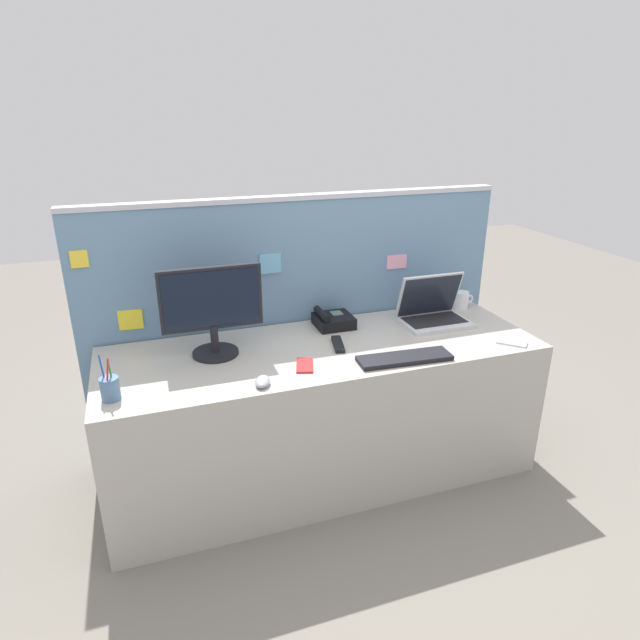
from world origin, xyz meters
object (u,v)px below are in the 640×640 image
object	(u,v)px
laptop	(432,310)
coffee_mug	(462,300)
tv_remote	(338,344)
keyboard_main	(404,358)
cell_phone_red_case	(305,365)
desk_phone	(333,320)
desktop_monitor	(212,306)
cell_phone_white_slab	(512,342)
pen_cup	(110,388)
computer_mouse_right_hand	(263,381)

from	to	relation	value
laptop	coffee_mug	xyz separation A→B (m)	(0.27, 0.13, -0.02)
tv_remote	laptop	bearing A→B (deg)	25.73
keyboard_main	cell_phone_red_case	xyz separation A→B (m)	(-0.44, 0.09, -0.01)
laptop	desk_phone	size ratio (longest dim) A/B	1.86
desktop_monitor	keyboard_main	xyz separation A→B (m)	(0.79, -0.35, -0.22)
desktop_monitor	tv_remote	bearing A→B (deg)	-10.62
cell_phone_white_slab	pen_cup	bearing A→B (deg)	133.51
laptop	keyboard_main	distance (m)	0.52
computer_mouse_right_hand	keyboard_main	bearing A→B (deg)	20.60
pen_cup	desktop_monitor	bearing A→B (deg)	32.83
desktop_monitor	cell_phone_white_slab	bearing A→B (deg)	-14.24
laptop	tv_remote	xyz separation A→B (m)	(-0.58, -0.13, -0.06)
cell_phone_white_slab	computer_mouse_right_hand	bearing A→B (deg)	136.24
cell_phone_red_case	coffee_mug	distance (m)	1.14
computer_mouse_right_hand	cell_phone_white_slab	size ratio (longest dim) A/B	0.72
tv_remote	coffee_mug	distance (m)	0.89
desktop_monitor	desk_phone	distance (m)	0.67
desk_phone	cell_phone_white_slab	xyz separation A→B (m)	(0.74, -0.49, -0.03)
desktop_monitor	tv_remote	size ratio (longest dim) A/B	2.68
laptop	cell_phone_white_slab	bearing A→B (deg)	-58.84
desk_phone	cell_phone_red_case	distance (m)	0.49
laptop	cell_phone_red_case	size ratio (longest dim) A/B	2.47
desktop_monitor	tv_remote	distance (m)	0.62
desk_phone	cell_phone_white_slab	size ratio (longest dim) A/B	1.36
keyboard_main	pen_cup	xyz separation A→B (m)	(-1.24, 0.06, 0.04)
coffee_mug	desk_phone	bearing A→B (deg)	-178.54
computer_mouse_right_hand	cell_phone_white_slab	distance (m)	1.23
computer_mouse_right_hand	cell_phone_red_case	bearing A→B (deg)	45.64
pen_cup	desk_phone	bearing A→B (deg)	21.62
pen_cup	cell_phone_red_case	xyz separation A→B (m)	(0.80, 0.03, -0.04)
keyboard_main	cell_phone_red_case	size ratio (longest dim) A/B	3.03
keyboard_main	coffee_mug	bearing A→B (deg)	43.10
desktop_monitor	tv_remote	world-z (taller)	desktop_monitor
desk_phone	cell_phone_red_case	size ratio (longest dim) A/B	1.33
computer_mouse_right_hand	cell_phone_red_case	distance (m)	0.24
computer_mouse_right_hand	tv_remote	world-z (taller)	computer_mouse_right_hand
desk_phone	keyboard_main	world-z (taller)	desk_phone
keyboard_main	pen_cup	size ratio (longest dim) A/B	2.33
desktop_monitor	cell_phone_red_case	xyz separation A→B (m)	(0.35, -0.26, -0.23)
laptop	tv_remote	distance (m)	0.60
desktop_monitor	desk_phone	bearing A→B (deg)	12.33
laptop	keyboard_main	world-z (taller)	laptop
keyboard_main	coffee_mug	distance (m)	0.80
desktop_monitor	coffee_mug	distance (m)	1.43
laptop	cell_phone_red_case	distance (m)	0.85
cell_phone_red_case	desk_phone	bearing A→B (deg)	72.69
desktop_monitor	computer_mouse_right_hand	world-z (taller)	desktop_monitor
desk_phone	cell_phone_red_case	xyz separation A→B (m)	(-0.28, -0.40, -0.03)
laptop	cell_phone_white_slab	world-z (taller)	laptop
keyboard_main	coffee_mug	world-z (taller)	coffee_mug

